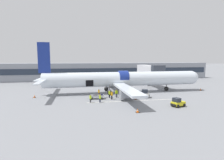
% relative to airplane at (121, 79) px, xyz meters
% --- Properties ---
extents(ground_plane, '(500.00, 500.00, 0.00)m').
position_rel_airplane_xyz_m(ground_plane, '(0.06, -4.24, -3.24)').
color(ground_plane, gray).
extents(apron_marking_line, '(18.05, 0.49, 0.01)m').
position_rel_airplane_xyz_m(apron_marking_line, '(0.30, -8.79, -3.24)').
color(apron_marking_line, silver).
rests_on(apron_marking_line, ground_plane).
extents(terminal_strip, '(87.44, 8.58, 6.58)m').
position_rel_airplane_xyz_m(terminal_strip, '(0.06, 29.38, 0.05)').
color(terminal_strip, gray).
rests_on(terminal_strip, ground_plane).
extents(jet_bridge_stub, '(3.40, 13.94, 6.51)m').
position_rel_airplane_xyz_m(jet_bridge_stub, '(10.77, 7.65, 1.66)').
color(jet_bridge_stub, '#4C4C51').
rests_on(jet_bridge_stub, ground_plane).
extents(airplane, '(40.90, 32.49, 11.80)m').
position_rel_airplane_xyz_m(airplane, '(0.00, 0.00, 0.00)').
color(airplane, silver).
rests_on(airplane, ground_plane).
extents(baggage_tug_lead, '(2.63, 2.23, 1.54)m').
position_rel_airplane_xyz_m(baggage_tug_lead, '(6.56, -14.22, -2.60)').
color(baggage_tug_lead, yellow).
rests_on(baggage_tug_lead, ground_plane).
extents(baggage_tug_mid, '(3.15, 2.55, 1.74)m').
position_rel_airplane_xyz_m(baggage_tug_mid, '(3.34, -6.27, -2.51)').
color(baggage_tug_mid, silver).
rests_on(baggage_tug_mid, ground_plane).
extents(baggage_cart_loading, '(3.80, 1.98, 1.02)m').
position_rel_airplane_xyz_m(baggage_cart_loading, '(-6.34, -5.80, -2.77)').
color(baggage_cart_loading, '#B7BABF').
rests_on(baggage_cart_loading, ground_plane).
extents(ground_crew_loader_a, '(0.40, 0.55, 1.59)m').
position_rel_airplane_xyz_m(ground_crew_loader_a, '(-3.78, -5.28, -2.41)').
color(ground_crew_loader_a, black).
rests_on(ground_crew_loader_a, ground_plane).
extents(ground_crew_loader_b, '(0.41, 0.55, 1.58)m').
position_rel_airplane_xyz_m(ground_crew_loader_b, '(-5.78, -3.28, -2.41)').
color(ground_crew_loader_b, '#1E2338').
rests_on(ground_crew_loader_b, ground_plane).
extents(ground_crew_driver, '(0.48, 0.51, 1.54)m').
position_rel_airplane_xyz_m(ground_crew_driver, '(-8.00, -8.55, -2.43)').
color(ground_crew_driver, '#2D2D33').
rests_on(ground_crew_driver, ground_plane).
extents(ground_crew_supervisor, '(0.56, 0.53, 1.70)m').
position_rel_airplane_xyz_m(ground_crew_supervisor, '(-2.21, -5.11, -2.34)').
color(ground_crew_supervisor, '#2D2D33').
rests_on(ground_crew_supervisor, ground_plane).
extents(ground_crew_helper, '(0.45, 0.53, 1.54)m').
position_rel_airplane_xyz_m(ground_crew_helper, '(-6.21, -8.79, -2.43)').
color(ground_crew_helper, '#1E2338').
rests_on(ground_crew_helper, ground_plane).
extents(ground_crew_marshal, '(0.52, 0.57, 1.71)m').
position_rel_airplane_xyz_m(ground_crew_marshal, '(-3.57, -6.78, -2.34)').
color(ground_crew_marshal, black).
rests_on(ground_crew_marshal, ground_plane).
extents(safety_cone_nose, '(0.53, 0.53, 0.62)m').
position_rel_airplane_xyz_m(safety_cone_nose, '(21.18, -1.18, -2.95)').
color(safety_cone_nose, black).
rests_on(safety_cone_nose, ground_plane).
extents(safety_cone_engine_left, '(0.62, 0.62, 0.63)m').
position_rel_airplane_xyz_m(safety_cone_engine_left, '(-1.34, -16.13, -2.95)').
color(safety_cone_engine_left, black).
rests_on(safety_cone_engine_left, ground_plane).
extents(safety_cone_wingtip, '(0.47, 0.47, 0.74)m').
position_rel_airplane_xyz_m(safety_cone_wingtip, '(1.18, -7.64, -2.90)').
color(safety_cone_wingtip, black).
rests_on(safety_cone_wingtip, ground_plane).
extents(safety_cone_tail, '(0.61, 0.61, 0.60)m').
position_rel_airplane_xyz_m(safety_cone_tail, '(-19.37, -2.08, -2.96)').
color(safety_cone_tail, black).
rests_on(safety_cone_tail, ground_plane).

